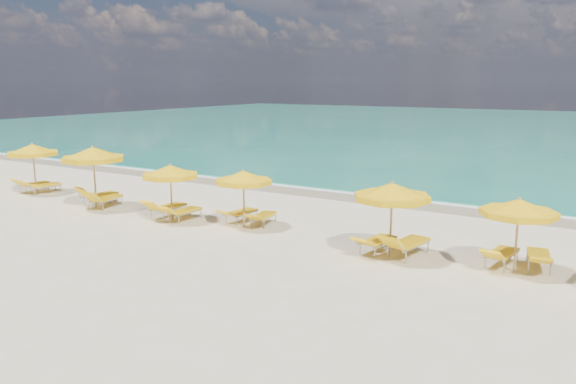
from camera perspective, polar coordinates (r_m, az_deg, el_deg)
The scene contains 23 objects.
ground_plane at distance 19.17m, azimuth -2.34°, elevation -4.27°, with size 120.00×120.00×0.00m, color beige.
ocean at distance 64.40m, azimuth 22.15°, elevation 5.90°, with size 120.00×80.00×0.30m, color #157860.
wet_sand_band at distance 25.49m, azimuth 6.90°, elevation -0.42°, with size 120.00×2.60×0.01m, color tan.
foam_line at distance 26.21m, azimuth 7.63°, elevation -0.12°, with size 120.00×1.20×0.03m, color white.
whitecap_near at distance 36.58m, azimuth 4.59°, elevation 3.19°, with size 14.00×0.36×0.05m, color white.
umbrella_1 at distance 28.34m, azimuth -24.52°, elevation 3.88°, with size 2.72×2.72×2.32m.
umbrella_2 at distance 24.05m, azimuth -19.20°, elevation 3.60°, with size 3.28×3.28×2.56m.
umbrella_3 at distance 21.13m, azimuth -11.88°, elevation 2.00°, with size 2.66×2.66×2.13m.
umbrella_4 at distance 19.79m, azimuth -4.55°, elevation 1.44°, with size 2.70×2.70×2.07m.
umbrella_5 at distance 16.53m, azimuth 10.52°, elevation -0.03°, with size 2.52×2.52×2.29m.
umbrella_6 at distance 16.26m, azimuth 22.41°, elevation -1.53°, with size 2.34×2.34×2.08m.
lounger_1_left at distance 29.05m, azimuth -24.43°, elevation 0.49°, with size 0.76×1.72×0.74m.
lounger_1_right at distance 28.34m, azimuth -23.48°, elevation 0.34°, with size 0.93×1.87×0.72m.
lounger_2_left at distance 25.04m, azimuth -18.55°, elevation -0.62°, with size 0.74×1.81×0.88m.
lounger_2_right at distance 24.18m, azimuth -17.99°, elevation -0.98°, with size 0.97×1.93×0.85m.
lounger_3_left at distance 21.92m, azimuth -12.13°, elevation -1.90°, with size 0.67×1.89×0.85m.
lounger_3_right at distance 21.28m, azimuth -10.54°, elevation -2.29°, with size 0.66×1.80×0.74m.
lounger_4_left at distance 20.84m, azimuth -4.83°, elevation -2.45°, with size 0.74×1.81×0.63m.
lounger_4_right at distance 20.28m, azimuth -2.55°, elevation -2.82°, with size 0.86×1.78×0.63m.
lounger_5_left at distance 17.34m, azimuth 9.03°, elevation -5.36°, with size 0.87×1.88×0.69m.
lounger_5_right at distance 17.07m, azimuth 12.03°, elevation -5.63°, with size 1.01×2.10×0.87m.
lounger_6_left at distance 17.00m, azimuth 20.84°, elevation -6.32°, with size 0.81×1.84×0.73m.
lounger_6_right at distance 17.13m, azimuth 24.08°, elevation -6.43°, with size 0.90×1.92×0.68m.
Camera 1 is at (10.25, -15.37, 5.15)m, focal length 35.00 mm.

